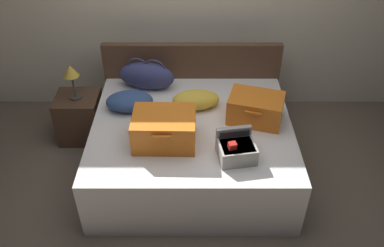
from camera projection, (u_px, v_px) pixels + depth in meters
name	position (u px, v px, depth m)	size (l,w,h in m)	color
ground_plane	(192.00, 201.00, 3.72)	(12.00, 12.00, 0.00)	#6B5B4C
bed	(192.00, 148.00, 3.86)	(1.81, 1.58, 0.58)	silver
headboard	(192.00, 85.00, 4.40)	(1.84, 0.08, 0.96)	#4C3323
hard_case_large	(164.00, 129.00, 3.41)	(0.53, 0.43, 0.27)	#D16619
hard_case_medium	(255.00, 108.00, 3.67)	(0.55, 0.45, 0.25)	#D16619
hard_case_small	(236.00, 149.00, 3.28)	(0.33, 0.31, 0.22)	gray
duffel_bag	(147.00, 76.00, 4.08)	(0.59, 0.33, 0.34)	navy
pillow_near_headboard	(130.00, 101.00, 3.83)	(0.44, 0.30, 0.17)	navy
pillow_center_head	(196.00, 100.00, 3.85)	(0.44, 0.26, 0.17)	gold
nightstand	(80.00, 117.00, 4.31)	(0.44, 0.40, 0.51)	#4C3323
table_lamp	(71.00, 73.00, 3.98)	(0.15, 0.15, 0.37)	#3F3833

